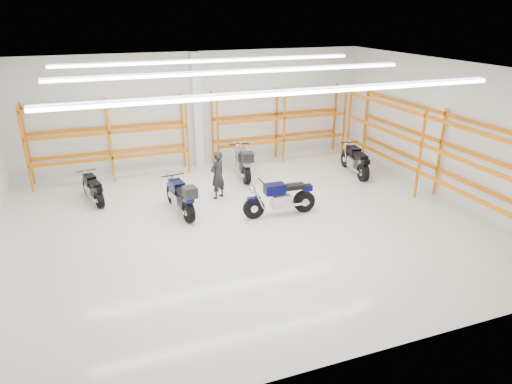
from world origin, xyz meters
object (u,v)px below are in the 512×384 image
object	(u,v)px
motorcycle_back_c	(243,163)
standing_man	(218,175)
motorcycle_back_a	(93,189)
structural_column	(197,111)
motorcycle_back_b	(181,198)
motorcycle_main	(283,198)
motorcycle_back_d	(356,162)

from	to	relation	value
motorcycle_back_c	standing_man	world-z (taller)	standing_man
motorcycle_back_a	structural_column	bearing A→B (deg)	30.12
standing_man	structural_column	size ratio (longest dim) A/B	0.36
motorcycle_back_c	structural_column	world-z (taller)	structural_column
motorcycle_back_a	motorcycle_back_b	size ratio (longest dim) A/B	0.82
motorcycle_main	standing_man	size ratio (longest dim) A/B	1.43
motorcycle_main	motorcycle_back_c	world-z (taller)	motorcycle_back_c
motorcycle_back_a	motorcycle_back_c	world-z (taller)	motorcycle_back_c
standing_man	motorcycle_back_c	bearing A→B (deg)	-165.09
standing_man	motorcycle_main	bearing A→B (deg)	94.78
motorcycle_back_d	structural_column	bearing A→B (deg)	149.88
motorcycle_back_c	motorcycle_back_d	xyz separation A→B (m)	(4.17, -1.14, -0.07)
motorcycle_main	structural_column	distance (m)	5.93
motorcycle_main	motorcycle_back_d	distance (m)	4.74
motorcycle_back_d	structural_column	distance (m)	6.45
motorcycle_main	motorcycle_back_b	size ratio (longest dim) A/B	1.01
motorcycle_back_a	standing_man	distance (m)	4.14
motorcycle_back_b	motorcycle_back_d	distance (m)	7.16
motorcycle_back_b	standing_man	size ratio (longest dim) A/B	1.42
motorcycle_main	motorcycle_back_c	xyz separation A→B (m)	(-0.09, 3.55, 0.06)
motorcycle_back_a	motorcycle_back_d	xyz separation A→B (m)	(9.58, -0.69, 0.09)
motorcycle_back_d	structural_column	world-z (taller)	structural_column
motorcycle_back_b	structural_column	world-z (taller)	structural_column
motorcycle_main	structural_column	world-z (taller)	structural_column
motorcycle_back_a	standing_man	world-z (taller)	standing_man
motorcycle_back_d	structural_column	xyz separation A→B (m)	(-5.38, 3.12, 1.71)
motorcycle_back_a	structural_column	size ratio (longest dim) A/B	0.43
motorcycle_back_c	structural_column	distance (m)	2.85
motorcycle_back_c	motorcycle_back_d	bearing A→B (deg)	-15.33
motorcycle_main	motorcycle_back_d	bearing A→B (deg)	30.51
motorcycle_back_a	motorcycle_back_c	size ratio (longest dim) A/B	0.78
standing_man	structural_column	xyz separation A→B (m)	(0.22, 3.52, 1.43)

